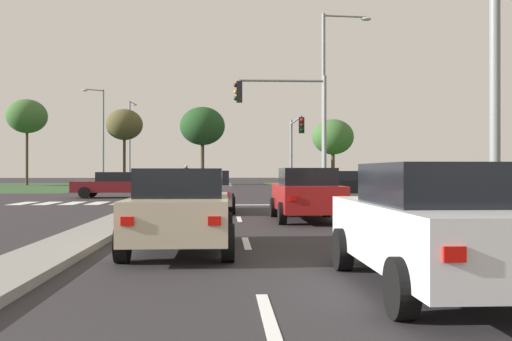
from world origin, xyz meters
The scene contains 34 objects.
ground_plane centered at (0.00, 30.00, 0.00)m, with size 200.00×200.00×0.00m, color #282628.
grass_verge_far_right centered at (25.50, 54.50, 0.00)m, with size 35.00×35.00×0.01m, color #385B2D.
median_island_near centered at (0.00, 11.00, 0.07)m, with size 1.20×22.00×0.14m, color gray.
median_island_far centered at (0.00, 55.00, 0.07)m, with size 1.20×36.00×0.14m, color gray.
lane_dash_near centered at (3.50, 3.41, 0.01)m, with size 0.14×2.00×0.01m, color silver.
lane_dash_second centered at (3.50, 9.41, 0.01)m, with size 0.14×2.00×0.01m, color silver.
lane_dash_third centered at (3.50, 15.41, 0.01)m, with size 0.14×2.00×0.01m, color silver.
edge_line_right centered at (6.85, 12.00, 0.01)m, with size 0.14×24.00×0.01m, color silver.
stop_bar_near centered at (3.80, 23.00, 0.01)m, with size 6.40×0.50×0.01m, color silver.
crosswalk_bar_near centered at (-6.40, 24.80, 0.01)m, with size 0.70×2.80×0.01m, color silver.
crosswalk_bar_second centered at (-5.25, 24.80, 0.01)m, with size 0.70×2.80×0.01m, color silver.
crosswalk_bar_third centered at (-4.10, 24.80, 0.01)m, with size 0.70×2.80×0.01m, color silver.
crosswalk_bar_fourth centered at (-2.95, 24.80, 0.01)m, with size 0.70×2.80×0.01m, color silver.
crosswalk_bar_fifth centered at (-1.80, 24.80, 0.01)m, with size 0.70×2.80×0.01m, color silver.
crosswalk_bar_sixth centered at (-0.65, 24.80, 0.01)m, with size 0.70×2.80×0.01m, color silver.
car_black_near centered at (9.56, 28.60, 0.78)m, with size 4.45×2.04×1.53m.
car_beige_second centered at (2.23, 8.28, 0.79)m, with size 1.96×4.21×1.56m.
car_maroon_third centered at (-3.22, 30.38, 0.75)m, with size 4.60×1.98×1.47m.
car_grey_fourth centered at (2.43, 18.73, 0.78)m, with size 1.95×4.38×1.53m.
car_red_fifth centered at (5.55, 14.90, 0.82)m, with size 1.99×4.39×1.61m.
car_white_sixth centered at (5.73, 4.60, 0.82)m, with size 1.98×4.57×1.61m.
car_navy_seventh centered at (-2.41, 61.26, 0.82)m, with size 2.07×4.47×1.61m.
car_silver_eighth centered at (-2.34, 38.64, 0.78)m, with size 2.00×4.25×1.52m.
traffic_signal_near_right centered at (6.13, 23.40, 4.02)m, with size 4.25×0.32×5.89m.
traffic_signal_far_right centered at (7.60, 34.40, 3.54)m, with size 0.32×5.66×5.03m.
street_lamp_near centered at (8.39, 8.02, 4.72)m, with size 1.75×1.77×8.35m.
street_lamp_second centered at (8.47, 27.38, 5.49)m, with size 2.70×0.43×9.83m.
street_lamp_third centered at (-8.39, 51.06, 5.06)m, with size 1.85×1.11×9.09m.
street_lamp_fourth centered at (-8.22, 66.15, 5.50)m, with size 0.65×2.47×9.86m.
pedestrian_at_median centered at (-0.02, 42.90, 1.30)m, with size 0.34×0.34×1.90m.
treeline_second centered at (-18.62, 61.31, 7.51)m, with size 4.37×4.37×9.40m.
treeline_third centered at (-8.18, 62.00, 6.69)m, with size 4.08×4.08×8.46m.
treeline_fourth centered at (0.62, 59.36, 6.36)m, with size 4.85×4.85×8.45m.
treeline_fifth centered at (14.91, 59.83, 5.27)m, with size 4.57×4.57×7.24m.
Camera 1 is at (3.05, -2.55, 1.51)m, focal length 40.19 mm.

